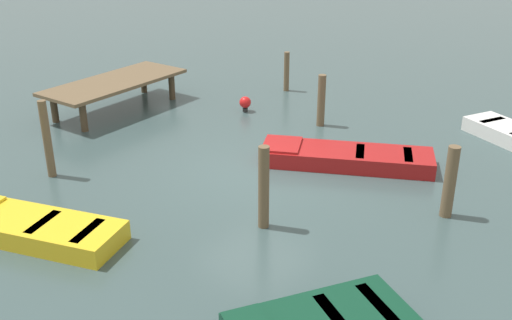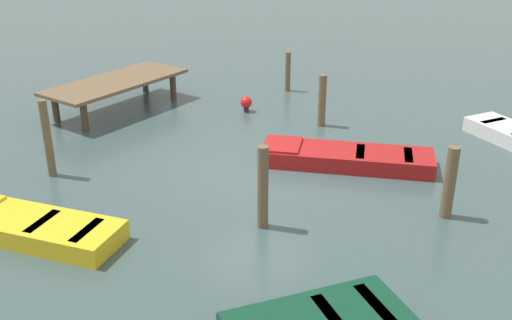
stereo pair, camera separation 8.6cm
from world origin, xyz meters
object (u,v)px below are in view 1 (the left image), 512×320
(dock_segment, at_px, (115,84))
(mooring_piling_mid_right, at_px, (264,188))
(mooring_piling_center, at_px, (47,139))
(mooring_piling_far_left, at_px, (287,72))
(mooring_piling_far_right, at_px, (321,101))
(rowboat_red, at_px, (345,157))
(rowboat_yellow, at_px, (31,227))
(mooring_piling_mid_left, at_px, (450,182))
(marker_buoy, at_px, (245,103))

(dock_segment, bearing_deg, mooring_piling_mid_right, -112.62)
(dock_segment, distance_m, mooring_piling_center, 4.88)
(mooring_piling_mid_right, distance_m, mooring_piling_far_left, 9.33)
(mooring_piling_center, bearing_deg, mooring_piling_mid_right, -75.65)
(mooring_piling_far_right, bearing_deg, mooring_piling_far_left, 53.63)
(mooring_piling_mid_right, bearing_deg, rowboat_red, 5.81)
(dock_segment, distance_m, rowboat_yellow, 7.68)
(mooring_piling_center, distance_m, mooring_piling_far_left, 9.07)
(mooring_piling_mid_left, relative_size, mooring_piling_center, 0.83)
(rowboat_yellow, bearing_deg, mooring_piling_center, -61.09)
(marker_buoy, bearing_deg, mooring_piling_far_left, 7.91)
(mooring_piling_center, bearing_deg, rowboat_yellow, -130.40)
(dock_segment, bearing_deg, mooring_piling_mid_left, -93.76)
(dock_segment, xyz_separation_m, mooring_piling_mid_left, (0.11, -10.73, -0.05))
(dock_segment, height_order, rowboat_yellow, dock_segment)
(dock_segment, xyz_separation_m, rowboat_yellow, (-5.90, -4.88, -0.62))
(mooring_piling_far_right, bearing_deg, mooring_piling_mid_left, -119.05)
(mooring_piling_center, xyz_separation_m, mooring_piling_far_left, (9.07, -0.11, -0.27))
(mooring_piling_mid_left, bearing_deg, rowboat_yellow, 135.77)
(mooring_piling_far_right, bearing_deg, dock_segment, 117.33)
(rowboat_red, bearing_deg, mooring_piling_far_right, -72.59)
(mooring_piling_mid_left, relative_size, mooring_piling_far_right, 1.03)
(mooring_piling_far_left, relative_size, marker_buoy, 2.80)
(rowboat_red, xyz_separation_m, mooring_piling_far_left, (4.03, 4.90, 0.46))
(rowboat_yellow, height_order, mooring_piling_mid_left, mooring_piling_mid_left)
(mooring_piling_center, relative_size, marker_buoy, 3.92)
(mooring_piling_mid_right, bearing_deg, mooring_piling_far_left, 34.45)
(rowboat_yellow, relative_size, mooring_piling_center, 2.03)
(mooring_piling_mid_left, bearing_deg, rowboat_red, 73.78)
(rowboat_yellow, relative_size, mooring_piling_far_left, 2.85)
(rowboat_red, height_order, mooring_piling_mid_left, mooring_piling_mid_left)
(dock_segment, height_order, mooring_piling_mid_right, mooring_piling_mid_right)
(mooring_piling_mid_left, height_order, mooring_piling_far_left, mooring_piling_mid_left)
(mooring_piling_mid_right, distance_m, mooring_piling_center, 5.56)
(mooring_piling_mid_right, distance_m, mooring_piling_far_right, 6.11)
(mooring_piling_mid_right, xyz_separation_m, mooring_piling_center, (-1.38, 5.39, 0.07))
(rowboat_yellow, bearing_deg, mooring_piling_far_left, -100.01)
(rowboat_red, xyz_separation_m, rowboat_yellow, (-6.89, 2.84, 0.00))
(mooring_piling_far_right, relative_size, mooring_piling_far_left, 1.13)
(mooring_piling_mid_right, xyz_separation_m, marker_buoy, (5.13, 4.92, -0.59))
(mooring_piling_far_right, bearing_deg, rowboat_red, -133.24)
(rowboat_red, relative_size, rowboat_yellow, 1.10)
(mooring_piling_far_right, height_order, marker_buoy, mooring_piling_far_right)
(rowboat_yellow, bearing_deg, dock_segment, -71.13)
(rowboat_yellow, distance_m, mooring_piling_mid_right, 4.60)
(mooring_piling_mid_left, height_order, mooring_piling_far_right, mooring_piling_mid_left)
(rowboat_red, distance_m, mooring_piling_mid_right, 3.74)
(rowboat_yellow, xyz_separation_m, mooring_piling_far_right, (8.83, -0.78, 0.54))
(rowboat_yellow, bearing_deg, rowboat_red, -133.13)
(dock_segment, distance_m, mooring_piling_far_left, 5.75)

